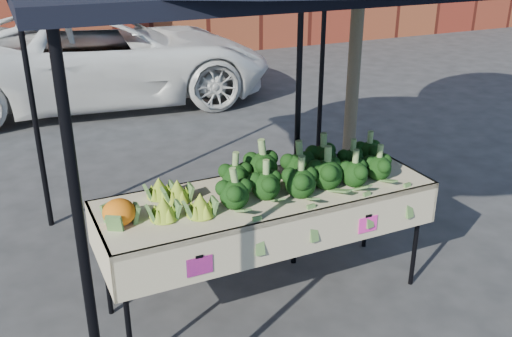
% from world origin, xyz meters
% --- Properties ---
extents(ground, '(90.00, 90.00, 0.00)m').
position_xyz_m(ground, '(0.00, 0.00, 0.00)').
color(ground, '#29292B').
extents(table, '(2.42, 0.85, 0.90)m').
position_xyz_m(table, '(0.05, -0.03, 0.45)').
color(table, beige).
rests_on(table, ground).
extents(canopy, '(3.16, 3.16, 2.74)m').
position_xyz_m(canopy, '(0.12, 0.41, 1.37)').
color(canopy, black).
rests_on(canopy, ground).
extents(broccoli_heap, '(1.48, 0.58, 0.27)m').
position_xyz_m(broccoli_heap, '(0.37, -0.01, 1.03)').
color(broccoli_heap, black).
rests_on(broccoli_heap, table).
extents(romanesco_cluster, '(0.44, 0.58, 0.21)m').
position_xyz_m(romanesco_cluster, '(-0.62, 0.00, 1.00)').
color(romanesco_cluster, '#A3BC30').
rests_on(romanesco_cluster, table).
extents(cauliflower_pair, '(0.21, 0.21, 0.19)m').
position_xyz_m(cauliflower_pair, '(-1.00, -0.08, 0.99)').
color(cauliflower_pair, orange).
rests_on(cauliflower_pair, table).
extents(street_tree, '(1.87, 1.87, 3.69)m').
position_xyz_m(street_tree, '(1.60, 1.31, 1.84)').
color(street_tree, '#1E4C14').
rests_on(street_tree, ground).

